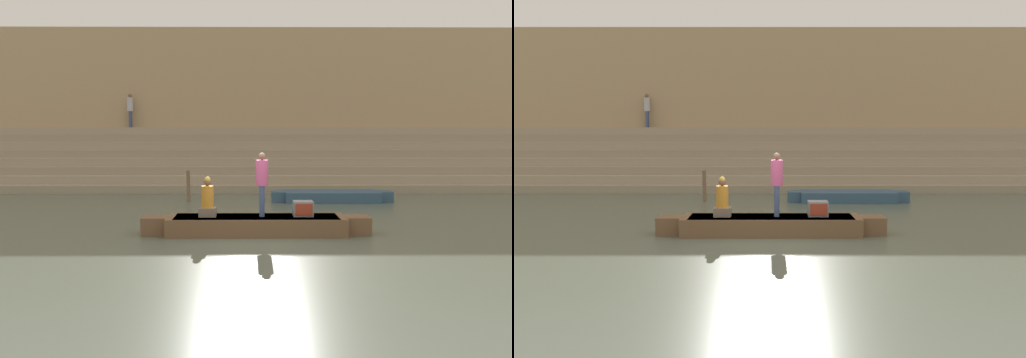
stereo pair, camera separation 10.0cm
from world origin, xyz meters
TOP-DOWN VIEW (x-y plane):
  - ground_plane at (0.00, 0.00)m, footprint 120.00×120.00m
  - ghat_steps at (0.00, 11.89)m, footprint 36.00×4.62m
  - back_wall at (0.00, 14.12)m, footprint 34.20×1.28m
  - rowboat_main at (0.07, 0.53)m, footprint 6.16×1.30m
  - person_standing at (0.23, 0.61)m, footprint 0.33×0.33m
  - person_rowing at (-1.25, 0.54)m, footprint 0.46×0.36m
  - tv_set at (1.35, 0.62)m, footprint 0.54×0.48m
  - moored_boat_shore at (3.09, 6.56)m, footprint 4.71×1.21m
  - mooring_post at (-2.54, 6.63)m, footprint 0.14×0.14m
  - person_on_steps at (-6.33, 13.24)m, footprint 0.33×0.33m

SIDE VIEW (x-z plane):
  - ground_plane at x=0.00m, z-range 0.00..0.00m
  - moored_boat_shore at x=3.09m, z-range 0.01..0.43m
  - rowboat_main at x=0.07m, z-range 0.02..0.50m
  - mooring_post at x=-2.54m, z-range 0.00..1.23m
  - tv_set at x=1.35m, z-range 0.48..0.89m
  - person_rowing at x=-1.25m, z-range 0.38..1.47m
  - ghat_steps at x=0.00m, z-range -0.43..2.50m
  - person_standing at x=0.23m, z-range 0.62..2.35m
  - person_on_steps at x=-6.33m, z-range 3.06..4.80m
  - back_wall at x=0.00m, z-range -0.03..8.05m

